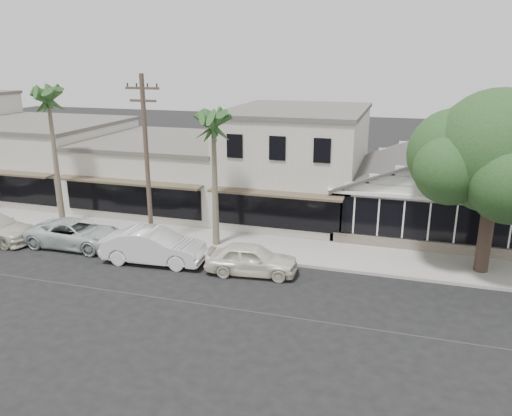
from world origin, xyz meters
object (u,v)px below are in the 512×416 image
(car_0, at_px, (251,259))
(car_2, at_px, (76,234))
(utility_pole, at_px, (147,159))
(car_1, at_px, (154,246))
(shade_tree, at_px, (494,154))

(car_0, relative_size, car_2, 0.82)
(utility_pole, xyz_separation_m, car_1, (1.08, -1.79, -3.95))
(utility_pole, bearing_deg, shade_tree, 5.86)
(car_0, distance_m, car_2, 10.02)
(car_0, xyz_separation_m, car_1, (-5.00, -0.10, 0.11))
(car_0, xyz_separation_m, car_2, (-10.00, 0.65, -0.01))
(car_1, relative_size, car_2, 0.98)
(car_2, bearing_deg, shade_tree, -82.74)
(utility_pole, bearing_deg, car_1, -58.80)
(car_0, bearing_deg, utility_pole, 68.32)
(car_1, bearing_deg, shade_tree, -81.26)
(car_1, bearing_deg, car_0, -92.95)
(car_2, bearing_deg, utility_pole, -75.49)
(car_1, relative_size, shade_tree, 0.60)
(car_0, height_order, car_2, car_0)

